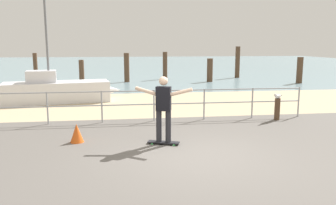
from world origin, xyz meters
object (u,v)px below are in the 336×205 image
(skateboard, at_px, (164,142))
(skateboarder, at_px, (164,105))
(bollard_short, at_px, (277,109))
(traffic_cone, at_px, (77,133))
(sailboat, at_px, (61,91))
(seagull, at_px, (278,96))

(skateboard, xyz_separation_m, skateboarder, (0.00, -0.00, 0.95))
(skateboard, xyz_separation_m, bollard_short, (4.09, 2.26, 0.30))
(skateboard, height_order, traffic_cone, traffic_cone)
(sailboat, bearing_deg, seagull, -31.28)
(skateboarder, relative_size, seagull, 4.01)
(skateboarder, bearing_deg, seagull, 28.94)
(skateboarder, height_order, traffic_cone, skateboarder)
(bollard_short, height_order, traffic_cone, bollard_short)
(sailboat, distance_m, skateboard, 7.83)
(traffic_cone, bearing_deg, skateboarder, -12.45)
(bollard_short, bearing_deg, seagull, -141.39)
(skateboard, relative_size, seagull, 2.00)
(sailboat, relative_size, skateboard, 6.16)
(bollard_short, bearing_deg, traffic_cone, -164.16)
(skateboard, xyz_separation_m, traffic_cone, (-2.19, 0.48, 0.18))
(sailboat, bearing_deg, skateboarder, -62.37)
(seagull, xyz_separation_m, traffic_cone, (-6.26, -1.77, -0.57))
(skateboarder, bearing_deg, sailboat, 117.63)
(sailboat, xyz_separation_m, bollard_short, (7.71, -4.67, -0.15))
(sailboat, relative_size, skateboarder, 3.07)
(sailboat, xyz_separation_m, seagull, (7.70, -4.68, 0.30))
(skateboarder, height_order, seagull, skateboarder)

